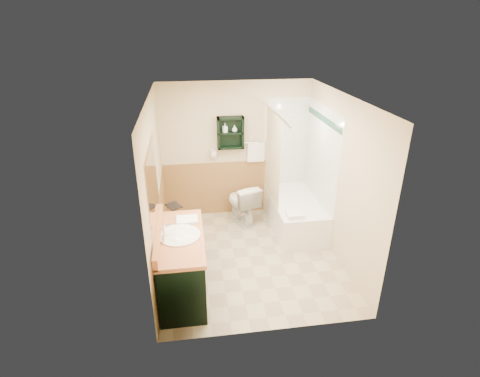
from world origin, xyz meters
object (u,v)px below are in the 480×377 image
vanity (182,264)px  soap_bottle_a (225,130)px  toilet (242,203)px  soap_bottle_b (235,129)px  bathtub (295,213)px  hair_dryer (213,153)px  vanity_book (167,201)px  wall_shelf (230,133)px

vanity → soap_bottle_a: (0.80, 2.06, 1.17)m
toilet → soap_bottle_b: soap_bottle_b is taller
soap_bottle_b → vanity: bearing=-115.1°
bathtub → toilet: bearing=159.3°
soap_bottle_a → hair_dryer: bearing=171.7°
vanity_book → soap_bottle_a: (0.97, 1.29, 0.62)m
wall_shelf → vanity: 2.51m
hair_dryer → vanity_book: 1.54m
soap_bottle_a → soap_bottle_b: bearing=0.0°
soap_bottle_b → hair_dryer: bearing=175.4°
hair_dryer → vanity: bearing=-105.9°
bathtub → vanity: bearing=-143.5°
hair_dryer → bathtub: (1.33, -0.67, -0.93)m
vanity → soap_bottle_b: size_ratio=11.71×
toilet → vanity: bearing=41.0°
vanity → soap_bottle_b: (0.97, 2.06, 1.18)m
wall_shelf → hair_dryer: bearing=175.2°
vanity → soap_bottle_b: soap_bottle_b is taller
toilet → soap_bottle_b: 1.29m
wall_shelf → toilet: size_ratio=0.74×
hair_dryer → soap_bottle_a: bearing=-8.3°
hair_dryer → toilet: (0.45, -0.34, -0.84)m
toilet → soap_bottle_a: (-0.25, 0.31, 1.24)m
hair_dryer → soap_bottle_a: soap_bottle_a is taller
vanity_book → soap_bottle_b: bearing=20.4°
hair_dryer → soap_bottle_a: size_ratio=1.57×
toilet → bathtub: bearing=141.1°
hair_dryer → vanity_book: hair_dryer is taller
toilet → wall_shelf: bearing=-81.9°
wall_shelf → bathtub: size_ratio=0.37×
wall_shelf → soap_bottle_b: 0.09m
bathtub → hair_dryer: bearing=153.3°
soap_bottle_b → bathtub: bearing=-33.6°
hair_dryer → bathtub: size_ratio=0.16×
vanity → bathtub: vanity is taller
toilet → vanity_book: size_ratio=3.06×
bathtub → soap_bottle_a: bearing=150.4°
bathtub → vanity_book: vanity_book is taller
wall_shelf → soap_bottle_b: (0.07, -0.01, 0.06)m
vanity_book → bathtub: bearing=-10.9°
toilet → soap_bottle_a: bearing=-69.2°
vanity → soap_bottle_b: 2.56m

